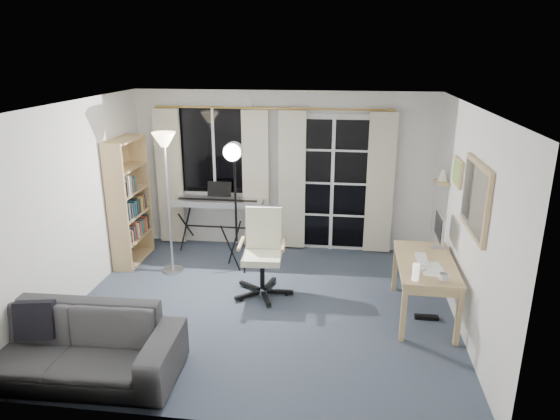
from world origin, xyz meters
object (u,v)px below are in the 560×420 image
(bookshelf, at_px, (127,205))
(office_chair, at_px, (263,244))
(sofa, at_px, (61,335))
(torchiere_lamp, at_px, (165,162))
(studio_light, at_px, (234,167))
(monitor, at_px, (440,228))
(mug, at_px, (444,276))
(desk, at_px, (426,268))
(keyboard_piano, at_px, (218,203))

(bookshelf, bearing_deg, office_chair, -18.25)
(sofa, bearing_deg, torchiere_lamp, 82.64)
(studio_light, relative_size, monitor, 3.82)
(studio_light, xyz_separation_m, mug, (2.51, -1.42, -0.76))
(mug, bearing_deg, desk, 101.31)
(keyboard_piano, height_order, office_chair, office_chair)
(studio_light, bearing_deg, sofa, -114.05)
(office_chair, relative_size, monitor, 2.24)
(monitor, xyz_separation_m, sofa, (-3.72, -2.04, -0.50))
(bookshelf, distance_m, monitor, 4.24)
(desk, bearing_deg, torchiere_lamp, 167.55)
(bookshelf, xyz_separation_m, desk, (4.00, -1.06, -0.27))
(bookshelf, xyz_separation_m, keyboard_piano, (1.17, 0.60, -0.11))
(bookshelf, distance_m, mug, 4.39)
(torchiere_lamp, relative_size, office_chair, 1.79)
(monitor, bearing_deg, bookshelf, 172.63)
(desk, bearing_deg, office_chair, 169.79)
(office_chair, bearing_deg, studio_light, 127.86)
(mug, bearing_deg, studio_light, 150.47)
(bookshelf, relative_size, desk, 1.42)
(sofa, bearing_deg, bookshelf, 98.68)
(sofa, bearing_deg, desk, 22.74)
(studio_light, bearing_deg, torchiere_lamp, -170.94)
(keyboard_piano, height_order, studio_light, studio_light)
(monitor, bearing_deg, office_chair, -177.22)
(desk, bearing_deg, mug, -77.79)
(studio_light, bearing_deg, bookshelf, 174.94)
(studio_light, distance_m, office_chair, 1.11)
(bookshelf, bearing_deg, keyboard_piano, 26.95)
(office_chair, relative_size, sofa, 0.50)
(bookshelf, bearing_deg, mug, -20.86)
(monitor, relative_size, mug, 4.39)
(keyboard_piano, relative_size, mug, 12.26)
(studio_light, bearing_deg, mug, -29.56)
(torchiere_lamp, height_order, office_chair, torchiere_lamp)
(keyboard_piano, distance_m, studio_light, 1.13)
(bookshelf, distance_m, keyboard_piano, 1.32)
(torchiere_lamp, bearing_deg, keyboard_piano, 62.76)
(torchiere_lamp, relative_size, mug, 17.59)
(office_chair, bearing_deg, sofa, -132.10)
(keyboard_piano, bearing_deg, monitor, -21.67)
(desk, bearing_deg, studio_light, 159.98)
(keyboard_piano, relative_size, desk, 1.07)
(torchiere_lamp, xyz_separation_m, sofa, (-0.24, -2.37, -1.14))
(torchiere_lamp, xyz_separation_m, keyboard_piano, (0.45, 0.88, -0.82))
(desk, relative_size, sofa, 0.58)
(mug, bearing_deg, monitor, 84.18)
(bookshelf, height_order, desk, bookshelf)
(keyboard_piano, relative_size, monitor, 2.79)
(torchiere_lamp, xyz_separation_m, monitor, (3.48, -0.33, -0.64))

